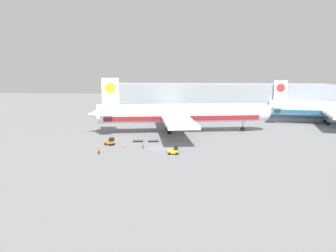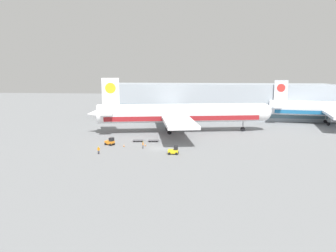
# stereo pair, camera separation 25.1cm
# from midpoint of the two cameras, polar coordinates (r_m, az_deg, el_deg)

# --- Properties ---
(ground_plane) EXTENTS (400.00, 400.00, 0.00)m
(ground_plane) POSITION_cam_midpoint_polar(r_m,az_deg,el_deg) (81.52, -1.56, -3.93)
(ground_plane) COLOR slate
(terminal_building) EXTENTS (90.00, 18.20, 14.00)m
(terminal_building) POSITION_cam_midpoint_polar(r_m,az_deg,el_deg) (136.01, 8.58, 4.33)
(terminal_building) COLOR #9EA8B2
(terminal_building) RESTS_ON ground_plane
(airplane_main) EXTENTS (57.53, 48.64, 17.00)m
(airplane_main) POSITION_cam_midpoint_polar(r_m,az_deg,el_deg) (102.27, 2.05, 2.13)
(airplane_main) COLOR white
(airplane_main) RESTS_ON ground_plane
(baggage_tug_foreground) EXTENTS (2.80, 2.41, 2.00)m
(baggage_tug_foreground) POSITION_cam_midpoint_polar(r_m,az_deg,el_deg) (86.38, -9.96, -2.72)
(baggage_tug_foreground) COLOR orange
(baggage_tug_foreground) RESTS_ON ground_plane
(baggage_tug_mid) EXTENTS (2.49, 1.69, 2.00)m
(baggage_tug_mid) POSITION_cam_midpoint_polar(r_m,az_deg,el_deg) (75.71, 1.12, -4.30)
(baggage_tug_mid) COLOR yellow
(baggage_tug_mid) RESTS_ON ground_plane
(baggage_dolly_lead) EXTENTS (3.76, 1.79, 0.48)m
(baggage_dolly_lead) POSITION_cam_midpoint_polar(r_m,az_deg,el_deg) (89.61, -5.13, -2.49)
(baggage_dolly_lead) COLOR #56565B
(baggage_dolly_lead) RESTS_ON ground_plane
(baggage_dolly_second) EXTENTS (3.76, 1.79, 0.48)m
(baggage_dolly_second) POSITION_cam_midpoint_polar(r_m,az_deg,el_deg) (89.23, -2.47, -2.51)
(baggage_dolly_second) COLOR #56565B
(baggage_dolly_second) RESTS_ON ground_plane
(ground_crew_near) EXTENTS (0.56, 0.27, 1.81)m
(ground_crew_near) POSITION_cam_midpoint_polar(r_m,az_deg,el_deg) (77.42, -11.91, -4.04)
(ground_crew_near) COLOR black
(ground_crew_near) RESTS_ON ground_plane
(ground_crew_far) EXTENTS (0.32, 0.55, 1.81)m
(ground_crew_far) POSITION_cam_midpoint_polar(r_m,az_deg,el_deg) (81.27, -4.29, -3.22)
(ground_crew_far) COLOR black
(ground_crew_far) RESTS_ON ground_plane
(traffic_cone_near) EXTENTS (0.40, 0.40, 0.59)m
(traffic_cone_near) POSITION_cam_midpoint_polar(r_m,az_deg,el_deg) (84.28, -3.87, -3.31)
(traffic_cone_near) COLOR black
(traffic_cone_near) RESTS_ON ground_plane
(traffic_cone_far) EXTENTS (0.40, 0.40, 0.64)m
(traffic_cone_far) POSITION_cam_midpoint_polar(r_m,az_deg,el_deg) (84.05, -7.61, -3.39)
(traffic_cone_far) COLOR black
(traffic_cone_far) RESTS_ON ground_plane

